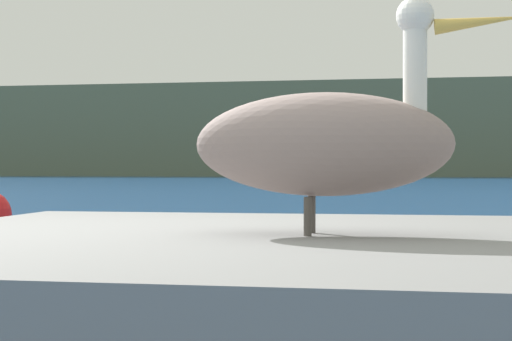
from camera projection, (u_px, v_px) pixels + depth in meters
name	position (u px, v px, depth m)	size (l,w,h in m)	color
hillside_backdrop	(378.00, 131.00, 76.93)	(140.00, 10.67, 9.01)	#5B664C
pier_dock	(323.00, 319.00, 3.02)	(3.50, 2.68, 0.65)	gray
pelican	(327.00, 140.00, 3.01)	(1.27, 0.43, 0.90)	gray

